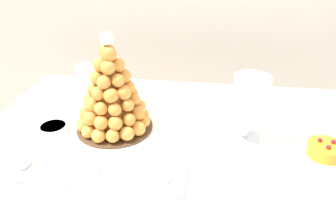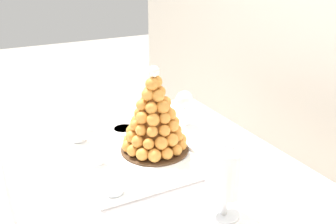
{
  "view_description": "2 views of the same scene",
  "coord_description": "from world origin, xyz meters",
  "px_view_note": "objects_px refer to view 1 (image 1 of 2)",
  "views": [
    {
      "loc": [
        0.11,
        -0.88,
        1.4
      ],
      "look_at": [
        -0.0,
        -0.01,
        0.91
      ],
      "focal_mm": 34.56,
      "sensor_mm": 36.0,
      "label": 1
    },
    {
      "loc": [
        1.0,
        -0.53,
        1.51
      ],
      "look_at": [
        -0.11,
        0.06,
        0.99
      ],
      "focal_mm": 41.4,
      "sensor_mm": 36.0,
      "label": 2
    }
  ],
  "objects_px": {
    "dessert_cup_centre": "(161,170)",
    "creme_brulee_ramekin": "(54,127)",
    "serving_tray": "(104,143)",
    "macaron_goblet": "(250,99)",
    "dessert_cup_left": "(18,158)",
    "fruit_tart_plate": "(324,152)",
    "wine_glass": "(85,73)",
    "croquembouche": "(112,94)",
    "dessert_cup_mid_left": "(90,163)"
  },
  "relations": [
    {
      "from": "serving_tray",
      "to": "macaron_goblet",
      "type": "xyz_separation_m",
      "value": [
        0.46,
        0.1,
        0.14
      ]
    },
    {
      "from": "wine_glass",
      "to": "creme_brulee_ramekin",
      "type": "bearing_deg",
      "value": -94.46
    },
    {
      "from": "dessert_cup_left",
      "to": "dessert_cup_centre",
      "type": "relative_size",
      "value": 1.01
    },
    {
      "from": "wine_glass",
      "to": "serving_tray",
      "type": "bearing_deg",
      "value": -62.52
    },
    {
      "from": "croquembouche",
      "to": "wine_glass",
      "type": "distance_m",
      "value": 0.3
    },
    {
      "from": "dessert_cup_mid_left",
      "to": "dessert_cup_centre",
      "type": "xyz_separation_m",
      "value": [
        0.2,
        -0.01,
        0.0
      ]
    },
    {
      "from": "croquembouche",
      "to": "creme_brulee_ramekin",
      "type": "xyz_separation_m",
      "value": [
        -0.2,
        -0.04,
        -0.12
      ]
    },
    {
      "from": "macaron_goblet",
      "to": "wine_glass",
      "type": "relative_size",
      "value": 1.52
    },
    {
      "from": "macaron_goblet",
      "to": "creme_brulee_ramekin",
      "type": "bearing_deg",
      "value": -175.5
    },
    {
      "from": "serving_tray",
      "to": "dessert_cup_left",
      "type": "relative_size",
      "value": 9.15
    },
    {
      "from": "dessert_cup_centre",
      "to": "creme_brulee_ramekin",
      "type": "bearing_deg",
      "value": 153.91
    },
    {
      "from": "dessert_cup_centre",
      "to": "macaron_goblet",
      "type": "bearing_deg",
      "value": 44.68
    },
    {
      "from": "dessert_cup_centre",
      "to": "fruit_tart_plate",
      "type": "distance_m",
      "value": 0.51
    },
    {
      "from": "serving_tray",
      "to": "wine_glass",
      "type": "bearing_deg",
      "value": 117.48
    },
    {
      "from": "dessert_cup_centre",
      "to": "macaron_goblet",
      "type": "height_order",
      "value": "macaron_goblet"
    },
    {
      "from": "croquembouche",
      "to": "wine_glass",
      "type": "relative_size",
      "value": 2.19
    },
    {
      "from": "croquembouche",
      "to": "fruit_tart_plate",
      "type": "relative_size",
      "value": 1.6
    },
    {
      "from": "serving_tray",
      "to": "fruit_tart_plate",
      "type": "distance_m",
      "value": 0.69
    },
    {
      "from": "creme_brulee_ramekin",
      "to": "wine_glass",
      "type": "height_order",
      "value": "wine_glass"
    },
    {
      "from": "dessert_cup_centre",
      "to": "wine_glass",
      "type": "xyz_separation_m",
      "value": [
        -0.38,
        0.48,
        0.07
      ]
    },
    {
      "from": "dessert_cup_left",
      "to": "dessert_cup_mid_left",
      "type": "xyz_separation_m",
      "value": [
        0.22,
        0.0,
        -0.0
      ]
    },
    {
      "from": "croquembouche",
      "to": "dessert_cup_centre",
      "type": "bearing_deg",
      "value": -50.54
    },
    {
      "from": "croquembouche",
      "to": "dessert_cup_left",
      "type": "relative_size",
      "value": 5.59
    },
    {
      "from": "fruit_tart_plate",
      "to": "wine_glass",
      "type": "bearing_deg",
      "value": 160.56
    },
    {
      "from": "dessert_cup_mid_left",
      "to": "macaron_goblet",
      "type": "bearing_deg",
      "value": 27.94
    },
    {
      "from": "dessert_cup_left",
      "to": "fruit_tart_plate",
      "type": "xyz_separation_m",
      "value": [
        0.9,
        0.17,
        -0.02
      ]
    },
    {
      "from": "dessert_cup_mid_left",
      "to": "dessert_cup_centre",
      "type": "height_order",
      "value": "dessert_cup_centre"
    },
    {
      "from": "dessert_cup_left",
      "to": "croquembouche",
      "type": "bearing_deg",
      "value": 47.14
    },
    {
      "from": "dessert_cup_left",
      "to": "fruit_tart_plate",
      "type": "bearing_deg",
      "value": 10.64
    },
    {
      "from": "creme_brulee_ramekin",
      "to": "dessert_cup_left",
      "type": "bearing_deg",
      "value": -95.17
    },
    {
      "from": "wine_glass",
      "to": "dessert_cup_mid_left",
      "type": "bearing_deg",
      "value": -69.34
    },
    {
      "from": "croquembouche",
      "to": "creme_brulee_ramekin",
      "type": "height_order",
      "value": "croquembouche"
    },
    {
      "from": "creme_brulee_ramekin",
      "to": "macaron_goblet",
      "type": "xyz_separation_m",
      "value": [
        0.65,
        0.05,
        0.13
      ]
    },
    {
      "from": "croquembouche",
      "to": "macaron_goblet",
      "type": "bearing_deg",
      "value": 0.87
    },
    {
      "from": "dessert_cup_centre",
      "to": "creme_brulee_ramekin",
      "type": "xyz_separation_m",
      "value": [
        -0.4,
        0.2,
        -0.02
      ]
    },
    {
      "from": "macaron_goblet",
      "to": "croquembouche",
      "type": "bearing_deg",
      "value": -179.13
    },
    {
      "from": "fruit_tart_plate",
      "to": "wine_glass",
      "type": "height_order",
      "value": "wine_glass"
    },
    {
      "from": "dessert_cup_left",
      "to": "macaron_goblet",
      "type": "distance_m",
      "value": 0.72
    },
    {
      "from": "dessert_cup_centre",
      "to": "dessert_cup_mid_left",
      "type": "bearing_deg",
      "value": 177.86
    },
    {
      "from": "serving_tray",
      "to": "croquembouche",
      "type": "height_order",
      "value": "croquembouche"
    },
    {
      "from": "dessert_cup_left",
      "to": "creme_brulee_ramekin",
      "type": "distance_m",
      "value": 0.19
    },
    {
      "from": "dessert_cup_left",
      "to": "fruit_tart_plate",
      "type": "distance_m",
      "value": 0.92
    },
    {
      "from": "dessert_cup_left",
      "to": "dessert_cup_centre",
      "type": "distance_m",
      "value": 0.42
    },
    {
      "from": "creme_brulee_ramekin",
      "to": "macaron_goblet",
      "type": "relative_size",
      "value": 0.4
    },
    {
      "from": "serving_tray",
      "to": "wine_glass",
      "type": "distance_m",
      "value": 0.39
    },
    {
      "from": "dessert_cup_centre",
      "to": "serving_tray",
      "type": "bearing_deg",
      "value": 144.68
    },
    {
      "from": "dessert_cup_centre",
      "to": "fruit_tart_plate",
      "type": "bearing_deg",
      "value": 19.69
    },
    {
      "from": "dessert_cup_left",
      "to": "dessert_cup_mid_left",
      "type": "relative_size",
      "value": 1.12
    },
    {
      "from": "creme_brulee_ramekin",
      "to": "wine_glass",
      "type": "distance_m",
      "value": 0.3
    },
    {
      "from": "serving_tray",
      "to": "creme_brulee_ramekin",
      "type": "height_order",
      "value": "creme_brulee_ramekin"
    }
  ]
}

